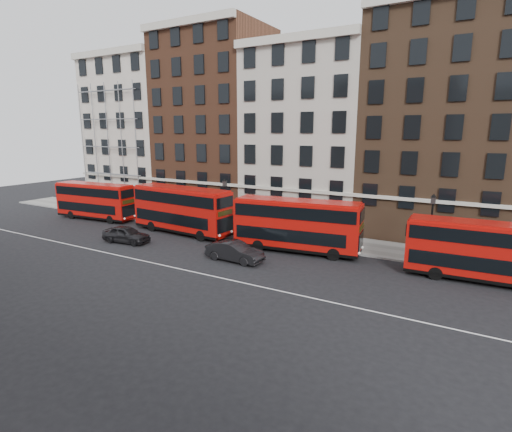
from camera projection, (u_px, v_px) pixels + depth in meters
The scene contains 14 objects.
ground at pixel (217, 266), 30.39m from camera, with size 120.00×120.00×0.00m, color black.
pavement at pixel (279, 234), 39.27m from camera, with size 80.00×5.00×0.15m, color gray.
kerb at pixel (267, 240), 37.15m from camera, with size 80.00×0.30×0.16m, color gray.
road_centre_line at pixel (201, 274), 28.70m from camera, with size 70.00×0.12×0.01m, color white.
building_terrace at pixel (308, 129), 43.53m from camera, with size 64.00×11.95×22.00m.
bus_a at pixel (95, 200), 45.82m from camera, with size 10.10×3.25×4.17m.
bus_b at pixel (181, 209), 39.49m from camera, with size 11.16×3.45×4.62m.
bus_c at pixel (296, 224), 33.42m from camera, with size 10.85×3.91×4.46m.
bus_d at pixel (484, 250), 26.75m from camera, with size 9.90×2.85×4.12m.
car_rear at pixel (126, 234), 36.53m from camera, with size 1.82×4.52×1.54m, color black.
car_front at pixel (235, 251), 31.36m from camera, with size 1.65×4.73×1.56m, color black.
lamp_post_left at pixel (225, 203), 39.48m from camera, with size 0.44×0.44×5.33m.
lamp_post_right at pixel (431, 225), 30.17m from camera, with size 0.44×0.44×5.33m.
iron_railings at pixel (289, 224), 41.01m from camera, with size 6.60×0.06×1.00m, color black, non-canonical shape.
Camera 1 is at (17.00, -23.57, 10.10)m, focal length 28.00 mm.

